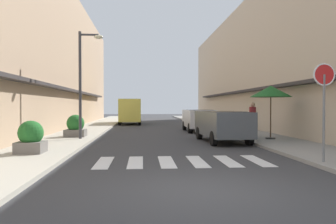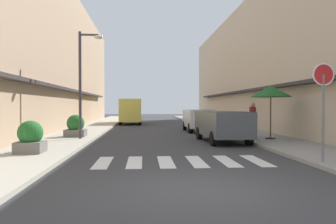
# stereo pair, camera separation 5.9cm
# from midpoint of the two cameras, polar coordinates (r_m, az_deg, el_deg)

# --- Properties ---
(ground_plane) EXTENTS (93.91, 93.91, 0.00)m
(ground_plane) POSITION_cam_midpoint_polar(r_m,az_deg,el_deg) (23.78, -1.54, -3.11)
(ground_plane) COLOR #38383A
(sidewalk_left) EXTENTS (2.81, 59.76, 0.12)m
(sidewalk_left) POSITION_cam_midpoint_polar(r_m,az_deg,el_deg) (24.05, -13.60, -2.94)
(sidewalk_left) COLOR #ADA899
(sidewalk_left) RESTS_ON ground_plane
(sidewalk_right) EXTENTS (2.81, 59.76, 0.12)m
(sidewalk_right) POSITION_cam_midpoint_polar(r_m,az_deg,el_deg) (24.54, 10.27, -2.85)
(sidewalk_right) COLOR gray
(sidewalk_right) RESTS_ON ground_plane
(building_row_left) EXTENTS (5.50, 40.42, 10.48)m
(building_row_left) POSITION_cam_midpoint_polar(r_m,az_deg,el_deg) (26.24, -21.78, 8.67)
(building_row_left) COLOR tan
(building_row_left) RESTS_ON ground_plane
(building_row_right) EXTENTS (5.50, 40.42, 9.68)m
(building_row_right) POSITION_cam_midpoint_polar(r_m,az_deg,el_deg) (26.98, 17.79, 7.63)
(building_row_right) COLOR #C6B299
(building_row_right) RESTS_ON ground_plane
(crosswalk) EXTENTS (5.20, 2.20, 0.01)m
(crosswalk) POSITION_cam_midpoint_polar(r_m,az_deg,el_deg) (10.30, 2.25, -8.52)
(crosswalk) COLOR silver
(crosswalk) RESTS_ON ground_plane
(parked_car_near) EXTENTS (1.98, 4.39, 1.47)m
(parked_car_near) POSITION_cam_midpoint_polar(r_m,az_deg,el_deg) (15.90, 9.25, -1.84)
(parked_car_near) COLOR #4C5156
(parked_car_near) RESTS_ON ground_plane
(parked_car_mid) EXTENTS (1.82, 4.13, 1.47)m
(parked_car_mid) POSITION_cam_midpoint_polar(r_m,az_deg,el_deg) (22.36, 5.26, -1.01)
(parked_car_mid) COLOR silver
(parked_car_mid) RESTS_ON ground_plane
(delivery_van) EXTENTS (2.13, 5.45, 2.37)m
(delivery_van) POSITION_cam_midpoint_polar(r_m,az_deg,el_deg) (31.48, -6.65, 0.46)
(delivery_van) COLOR #D8CC4C
(delivery_van) RESTS_ON ground_plane
(round_street_sign) EXTENTS (0.65, 0.07, 2.82)m
(round_street_sign) POSITION_cam_midpoint_polar(r_m,az_deg,el_deg) (10.42, 25.14, 4.03)
(round_street_sign) COLOR slate
(round_street_sign) RESTS_ON sidewalk_right
(street_lamp) EXTENTS (1.19, 0.28, 5.23)m
(street_lamp) POSITION_cam_midpoint_polar(r_m,az_deg,el_deg) (16.78, -14.36, 6.51)
(street_lamp) COLOR #38383D
(street_lamp) RESTS_ON sidewalk_left
(cafe_umbrella) EXTENTS (2.01, 2.01, 2.59)m
(cafe_umbrella) POSITION_cam_midpoint_polar(r_m,az_deg,el_deg) (16.85, 17.19, 3.36)
(cafe_umbrella) COLOR #262626
(cafe_umbrella) RESTS_ON sidewalk_right
(planter_corner) EXTENTS (0.89, 0.89, 1.10)m
(planter_corner) POSITION_cam_midpoint_polar(r_m,az_deg,el_deg) (12.26, -22.69, -4.11)
(planter_corner) COLOR slate
(planter_corner) RESTS_ON sidewalk_left
(planter_midblock) EXTENTS (1.04, 1.04, 1.14)m
(planter_midblock) POSITION_cam_midpoint_polar(r_m,az_deg,el_deg) (18.04, -15.73, -2.44)
(planter_midblock) COLOR slate
(planter_midblock) RESTS_ON sidewalk_left
(planter_far) EXTENTS (0.85, 0.85, 1.13)m
(planter_far) POSITION_cam_midpoint_polar(r_m,az_deg,el_deg) (22.86, 9.99, -1.63)
(planter_far) COLOR gray
(planter_far) RESTS_ON sidewalk_right
(pedestrian_walking_near) EXTENTS (0.34, 0.34, 1.79)m
(pedestrian_walking_near) POSITION_cam_midpoint_polar(r_m,az_deg,el_deg) (17.34, 14.27, -1.14)
(pedestrian_walking_near) COLOR #282B33
(pedestrian_walking_near) RESTS_ON sidewalk_right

